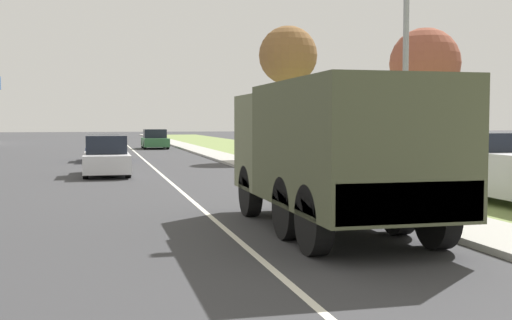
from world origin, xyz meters
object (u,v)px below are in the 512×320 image
at_px(military_truck, 333,147).
at_px(car_nearest_ahead, 106,157).
at_px(car_third_ahead, 155,140).
at_px(lamp_post, 398,35).
at_px(car_second_ahead, 104,149).

relative_size(military_truck, car_nearest_ahead, 1.55).
bearing_deg(car_third_ahead, lamp_post, -85.56).
xyz_separation_m(car_second_ahead, car_third_ahead, (3.92, 14.77, 0.03)).
distance_m(car_nearest_ahead, car_second_ahead, 9.31).
relative_size(car_nearest_ahead, lamp_post, 0.63).
distance_m(car_nearest_ahead, car_third_ahead, 24.38).
bearing_deg(lamp_post, car_second_ahead, 107.87).
relative_size(car_second_ahead, car_third_ahead, 1.04).
relative_size(military_truck, car_third_ahead, 1.65).
bearing_deg(car_second_ahead, car_third_ahead, 75.12).
bearing_deg(car_second_ahead, lamp_post, -72.13).
height_order(car_nearest_ahead, car_second_ahead, car_nearest_ahead).
distance_m(car_second_ahead, car_third_ahead, 15.28).
height_order(car_nearest_ahead, lamp_post, lamp_post).
distance_m(car_nearest_ahead, lamp_post, 13.63).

